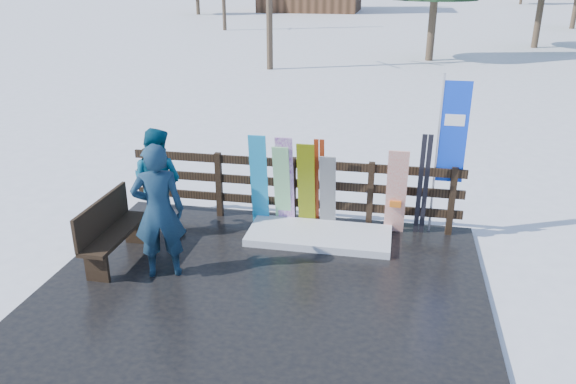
% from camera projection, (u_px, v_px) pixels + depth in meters
% --- Properties ---
extents(ground, '(700.00, 700.00, 0.00)m').
position_uv_depth(ground, '(263.00, 292.00, 7.71)').
color(ground, white).
rests_on(ground, ground).
extents(deck, '(6.00, 5.00, 0.08)m').
position_uv_depth(deck, '(263.00, 289.00, 7.70)').
color(deck, black).
rests_on(deck, ground).
extents(fence, '(5.60, 0.10, 1.15)m').
position_uv_depth(fence, '(293.00, 185.00, 9.44)').
color(fence, black).
rests_on(fence, deck).
extents(snow_patch, '(2.28, 1.00, 0.12)m').
position_uv_depth(snow_patch, '(319.00, 236.00, 9.02)').
color(snow_patch, white).
rests_on(snow_patch, deck).
extents(bench, '(0.41, 1.50, 0.97)m').
position_uv_depth(bench, '(110.00, 229.00, 8.20)').
color(bench, black).
rests_on(bench, deck).
extents(snowboard_0, '(0.29, 0.24, 1.59)m').
position_uv_depth(snowboard_0, '(259.00, 180.00, 9.29)').
color(snowboard_0, '#1E98CE').
rests_on(snowboard_0, deck).
extents(snowboard_1, '(0.27, 0.34, 1.44)m').
position_uv_depth(snowboard_1, '(282.00, 186.00, 9.24)').
color(snowboard_1, white).
rests_on(snowboard_1, deck).
extents(snowboard_2, '(0.28, 0.35, 1.51)m').
position_uv_depth(snowboard_2, '(306.00, 186.00, 9.16)').
color(snowboard_2, '#C8DB02').
rests_on(snowboard_2, deck).
extents(snowboard_3, '(0.28, 0.32, 1.59)m').
position_uv_depth(snowboard_3, '(285.00, 182.00, 9.21)').
color(snowboard_3, white).
rests_on(snowboard_3, deck).
extents(snowboard_4, '(0.26, 0.33, 1.32)m').
position_uv_depth(snowboard_4, '(328.00, 193.00, 9.13)').
color(snowboard_4, black).
rests_on(snowboard_4, deck).
extents(snowboard_5, '(0.32, 0.33, 1.49)m').
position_uv_depth(snowboard_5, '(396.00, 193.00, 8.90)').
color(snowboard_5, white).
rests_on(snowboard_5, deck).
extents(ski_pair_a, '(0.16, 0.29, 1.57)m').
position_uv_depth(ski_pair_a, '(319.00, 183.00, 9.17)').
color(ski_pair_a, '#942E12').
rests_on(ski_pair_a, deck).
extents(ski_pair_b, '(0.17, 0.26, 1.74)m').
position_uv_depth(ski_pair_b, '(423.00, 186.00, 8.85)').
color(ski_pair_b, black).
rests_on(ski_pair_b, deck).
extents(rental_flag, '(0.45, 0.04, 2.60)m').
position_uv_depth(rental_flag, '(449.00, 138.00, 8.70)').
color(rental_flag, silver).
rests_on(rental_flag, deck).
extents(person_front, '(0.82, 0.68, 1.94)m').
position_uv_depth(person_front, '(159.00, 211.00, 7.66)').
color(person_front, '#173C4F').
rests_on(person_front, deck).
extents(person_back, '(0.97, 0.82, 1.77)m').
position_uv_depth(person_back, '(158.00, 182.00, 8.97)').
color(person_back, navy).
rests_on(person_back, deck).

